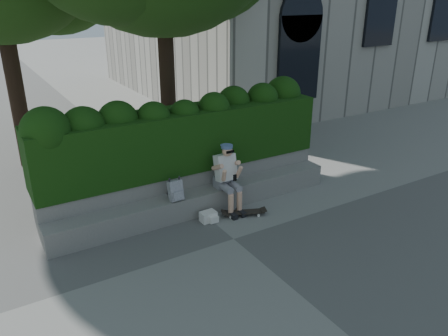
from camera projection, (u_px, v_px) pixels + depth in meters
ground at (234, 239)px, 7.84m from camera, size 80.00×80.00×0.00m
bench_ledge at (201, 201)px, 8.75m from camera, size 6.00×0.45×0.45m
planter_wall at (190, 186)px, 9.07m from camera, size 6.00×0.50×0.75m
hedge at (183, 139)px, 8.88m from camera, size 6.00×1.00×1.20m
person at (227, 175)px, 8.65m from camera, size 0.40×0.76×1.38m
skateboard at (244, 212)px, 8.64m from camera, size 0.81×0.49×0.08m
backpack_plaid at (176, 190)px, 8.23m from camera, size 0.27×0.15×0.39m
backpack_ground at (208, 216)px, 8.42m from camera, size 0.31×0.22×0.20m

